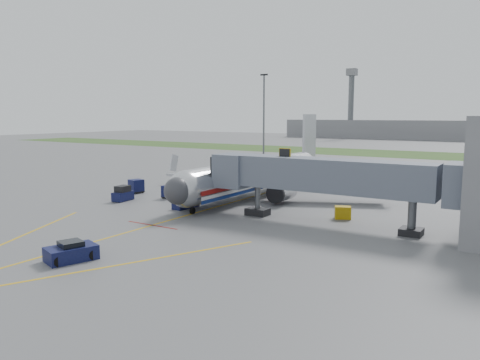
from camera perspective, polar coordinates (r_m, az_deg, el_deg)
The scene contains 16 objects.
ground at distance 46.92m, azimuth -7.32°, elevation -4.52°, with size 400.00×400.00×0.00m, color #565659.
grass_strip at distance 129.01m, azimuth 19.09°, elevation 3.01°, with size 300.00×25.00×0.01m, color #2D4C1E.
apron_markings at distance 41.65m, azimuth -13.85°, elevation -6.28°, with size 21.52×50.00×0.01m.
airliner at distance 58.84m, azimuth 2.14°, elevation 0.67°, with size 32.10×35.67×10.25m.
jet_bridge at distance 43.82m, azimuth 9.97°, elevation 0.47°, with size 25.30×4.00×6.90m.
light_mast_left at distance 120.80m, azimuth 2.92°, elevation 8.24°, with size 2.00×0.44×20.40m.
distant_terminal at distance 209.05m, azimuth 21.56°, elevation 5.70°, with size 120.00×14.00×8.00m, color slate.
control_tower at distance 212.01m, azimuth 13.39°, elevation 9.66°, with size 4.00×4.00×30.00m.
pushback_tug at distance 34.99m, azimuth -19.89°, elevation -8.28°, with size 2.96×3.78×1.38m.
baggage_tug at distance 56.94m, azimuth -14.10°, elevation -1.68°, with size 1.64×2.72×1.81m.
baggage_cart_a at distance 54.95m, azimuth -4.62°, elevation -1.77°, with size 1.86×1.86×1.65m.
baggage_cart_b at distance 62.34m, azimuth -12.54°, elevation -0.73°, with size 2.02×2.02×1.76m.
baggage_cart_c at distance 57.64m, azimuth -8.64°, elevation -1.43°, with size 1.44×1.44×1.55m.
belt_loader at distance 51.44m, azimuth -6.61°, elevation -2.89°, with size 1.41×3.87×1.86m.
ground_power_cart at distance 46.86m, azimuth 12.42°, elevation -3.91°, with size 1.81×1.56×1.22m.
ramp_worker at distance 54.64m, azimuth -5.53°, elevation -1.76°, with size 0.66×0.44×1.82m, color #8DDD1A.
Camera 1 is at (29.32, -35.23, 10.05)m, focal length 35.00 mm.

